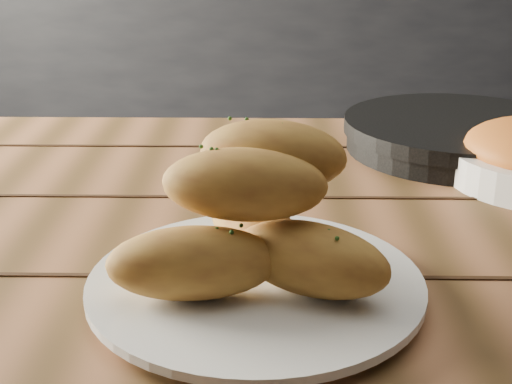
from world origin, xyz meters
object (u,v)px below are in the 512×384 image
(plate, at_px, (256,287))
(bread_rolls, at_px, (254,217))
(table, at_px, (307,308))
(skillet, at_px, (459,134))

(plate, distance_m, bread_rolls, 0.06)
(table, height_order, plate, plate)
(plate, bearing_deg, bread_rolls, 117.07)
(skillet, bearing_deg, bread_rolls, -123.72)
(table, bearing_deg, bread_rolls, -112.50)
(table, distance_m, skillet, 0.39)
(skillet, bearing_deg, plate, -123.42)
(plate, xyz_separation_m, skillet, (0.28, 0.43, 0.01))
(bread_rolls, xyz_separation_m, skillet, (0.28, 0.42, -0.05))
(table, distance_m, plate, 0.18)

